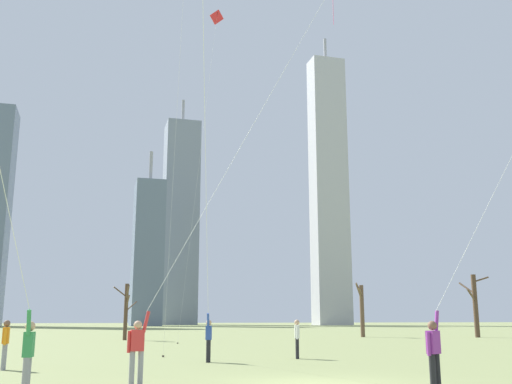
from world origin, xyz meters
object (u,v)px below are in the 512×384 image
Objects in this scene: bare_tree_right_of_center at (362,308)px; bare_tree_far_right_edge at (126,309)px; kite_flyer_midfield_right_teal at (207,250)px; kite_flyer_foreground_left_purple at (15,287)px; distant_kite_high_overhead_red at (215,36)px; kite_flyer_far_back_blue at (462,286)px; kite_flyer_foreground_right_pink at (173,281)px; bystander_far_off_by_trees at (297,337)px; bare_tree_left_of_center at (475,303)px; bystander_watching_nearby at (5,342)px.

bare_tree_right_of_center is 1.11× the size of bare_tree_far_right_edge.
kite_flyer_midfield_right_teal is 8.94m from kite_flyer_foreground_left_purple.
bare_tree_right_of_center is at bearing 26.54° from distant_kite_high_overhead_red.
kite_flyer_foreground_right_pink is at bearing 154.40° from kite_flyer_far_back_blue.
bystander_far_off_by_trees is (10.03, 11.52, -1.39)m from kite_flyer_foreground_left_purple.
bare_tree_left_of_center is at bearing 44.03° from kite_flyer_foreground_left_purple.
kite_flyer_far_back_blue is 41.43m from bare_tree_left_of_center.
kite_flyer_midfield_right_teal is at bearing 65.88° from kite_flyer_foreground_right_pink.
kite_flyer_foreground_left_purple is 2.62× the size of bare_tree_right_of_center.
kite_flyer_far_back_blue is at bearing -87.90° from bystander_far_off_by_trees.
bystander_far_off_by_trees is at bearing 51.53° from kite_flyer_foreground_right_pink.
bare_tree_far_right_edge is at bearing 176.99° from bare_tree_left_of_center.
kite_flyer_foreground_left_purple is 5.02m from kite_flyer_foreground_right_pink.
kite_flyer_foreground_left_purple is (-10.45, -0.19, -0.17)m from kite_flyer_far_back_blue.
bare_tree_right_of_center is at bearing 56.31° from kite_flyer_midfield_right_teal.
distant_kite_high_overhead_red reaches higher than bystander_watching_nearby.
kite_flyer_foreground_left_purple is at bearing -108.31° from distant_kite_high_overhead_red.
distant_kite_high_overhead_red reaches higher than bare_tree_far_right_edge.
kite_flyer_foreground_left_purple reaches higher than bystander_watching_nearby.
kite_flyer_foreground_right_pink is 2.61× the size of bare_tree_left_of_center.
kite_flyer_far_back_blue is at bearing -88.68° from distant_kite_high_overhead_red.
kite_flyer_midfield_right_teal is 0.55× the size of distant_kite_high_overhead_red.
kite_flyer_midfield_right_teal reaches higher than bare_tree_right_of_center.
kite_flyer_foreground_left_purple is 9.12m from bystander_watching_nearby.
distant_kite_high_overhead_red reaches higher than bare_tree_left_of_center.
distant_kite_high_overhead_red reaches higher than kite_flyer_far_back_blue.
bystander_watching_nearby is (-6.43, 1.89, -3.08)m from kite_flyer_midfield_right_teal.
kite_flyer_far_back_blue is at bearing -111.96° from bare_tree_right_of_center.
bare_tree_left_of_center is at bearing 41.78° from bystander_far_off_by_trees.
bare_tree_right_of_center is (26.63, 28.42, 1.70)m from bystander_watching_nearby.
kite_flyer_midfield_right_teal is 2.56× the size of bare_tree_left_of_center.
kite_flyer_far_back_blue is at bearing -79.86° from bare_tree_far_right_edge.
kite_flyer_far_back_blue is at bearing -126.06° from bare_tree_left_of_center.
kite_flyer_foreground_left_purple is 45.19m from bare_tree_right_of_center.
kite_flyer_foreground_right_pink reaches higher than bare_tree_far_right_edge.
bare_tree_left_of_center is at bearing 41.98° from kite_flyer_midfield_right_teal.
kite_flyer_far_back_blue is 1.11× the size of kite_flyer_foreground_left_purple.
bare_tree_far_right_edge is at bearing 100.14° from kite_flyer_far_back_blue.
kite_flyer_far_back_blue reaches higher than kite_flyer_foreground_left_purple.
kite_flyer_foreground_right_pink is at bearing -122.76° from bare_tree_right_of_center.
kite_flyer_foreground_right_pink is 10.45m from bystander_far_off_by_trees.
kite_flyer_foreground_right_pink is 40.30m from bare_tree_right_of_center.
bystander_watching_nearby is 43.75m from bare_tree_left_of_center.
bare_tree_left_of_center is at bearing 44.08° from kite_flyer_foreground_right_pink.
bare_tree_far_right_edge is at bearing 103.86° from bystander_far_off_by_trees.
kite_flyer_midfield_right_teal is 2.94× the size of bare_tree_right_of_center.
kite_flyer_foreground_right_pink is 34.04m from distant_kite_high_overhead_red.
bystander_watching_nearby is 0.29× the size of bare_tree_left_of_center.
distant_kite_high_overhead_red reaches higher than kite_flyer_foreground_right_pink.
kite_flyer_midfield_right_teal is at bearing -16.37° from bystander_watching_nearby.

